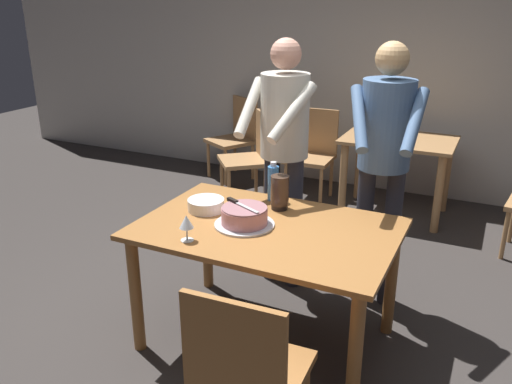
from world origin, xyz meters
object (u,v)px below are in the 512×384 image
object	(u,v)px
cake_knife	(237,203)
wine_glass_near	(186,223)
chair_near_side	(247,371)
background_chair_1	(250,154)
plate_stack	(206,205)
person_standing_beside	(384,149)
water_bottle	(273,183)
main_dining_table	(267,244)
background_chair_0	(236,135)
cake_on_platter	(244,217)
background_table	(398,155)
background_chair_3	(312,151)
hurricane_lamp	(280,192)
person_cutting_cake	(284,138)

from	to	relation	value
cake_knife	wine_glass_near	size ratio (longest dim) A/B	1.76
chair_near_side	background_chair_1	distance (m)	3.21
plate_stack	wine_glass_near	size ratio (longest dim) A/B	1.53
plate_stack	person_standing_beside	distance (m)	1.15
cake_knife	water_bottle	size ratio (longest dim) A/B	1.01
main_dining_table	background_chair_1	world-z (taller)	background_chair_1
wine_glass_near	background_chair_0	bearing A→B (deg)	113.28
cake_on_platter	person_standing_beside	bearing A→B (deg)	52.03
plate_stack	background_chair_0	distance (m)	2.86
cake_on_platter	cake_knife	bearing A→B (deg)	154.47
background_table	background_chair_3	xyz separation A→B (m)	(-0.86, 0.08, -0.09)
wine_glass_near	background_chair_1	bearing A→B (deg)	108.60
hurricane_lamp	chair_near_side	xyz separation A→B (m)	(0.34, -1.12, -0.37)
person_standing_beside	cake_knife	bearing A→B (deg)	-132.08
cake_knife	person_standing_beside	bearing A→B (deg)	47.92
wine_glass_near	person_cutting_cake	distance (m)	1.06
background_chair_0	main_dining_table	bearing A→B (deg)	-58.97
hurricane_lamp	background_table	world-z (taller)	hurricane_lamp
plate_stack	chair_near_side	world-z (taller)	chair_near_side
background_chair_1	background_chair_3	xyz separation A→B (m)	(0.51, 0.38, 0.00)
cake_on_platter	background_table	size ratio (longest dim) A/B	0.34
person_standing_beside	cake_on_platter	bearing A→B (deg)	-127.97
hurricane_lamp	chair_near_side	size ratio (longest dim) A/B	0.23
water_bottle	wine_glass_near	bearing A→B (deg)	-102.69
main_dining_table	cake_knife	bearing A→B (deg)	-176.99
main_dining_table	background_chair_0	xyz separation A→B (m)	(-1.60, 2.66, -0.15)
chair_near_side	background_table	size ratio (longest dim) A/B	0.90
background_chair_0	background_chair_3	size ratio (longest dim) A/B	1.00
cake_on_platter	person_cutting_cake	xyz separation A→B (m)	(-0.07, 0.73, 0.27)
background_table	hurricane_lamp	bearing A→B (deg)	-98.44
person_cutting_cake	background_chair_3	size ratio (longest dim) A/B	1.91
hurricane_lamp	background_chair_3	bearing A→B (deg)	104.54
background_chair_0	background_chair_3	distance (m)	1.03
wine_glass_near	hurricane_lamp	bearing A→B (deg)	66.85
plate_stack	background_chair_0	world-z (taller)	background_chair_0
plate_stack	background_chair_1	world-z (taller)	background_chair_1
main_dining_table	cake_on_platter	world-z (taller)	cake_on_platter
person_cutting_cake	background_chair_0	xyz separation A→B (m)	(-1.40, 1.97, -0.58)
chair_near_side	wine_glass_near	bearing A→B (deg)	140.09
water_bottle	plate_stack	bearing A→B (deg)	-131.18
cake_knife	person_standing_beside	distance (m)	1.00
plate_stack	hurricane_lamp	bearing A→B (deg)	28.49
wine_glass_near	person_standing_beside	size ratio (longest dim) A/B	0.08
plate_stack	person_standing_beside	xyz separation A→B (m)	(0.90, 0.65, 0.29)
main_dining_table	person_cutting_cake	size ratio (longest dim) A/B	0.83
wine_glass_near	background_chair_3	world-z (taller)	background_chair_3
chair_near_side	background_chair_1	xyz separation A→B (m)	(-1.40, 2.89, 0.00)
plate_stack	background_table	distance (m)	2.39
person_cutting_cake	background_chair_0	world-z (taller)	person_cutting_cake
cake_on_platter	background_chair_1	distance (m)	2.32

